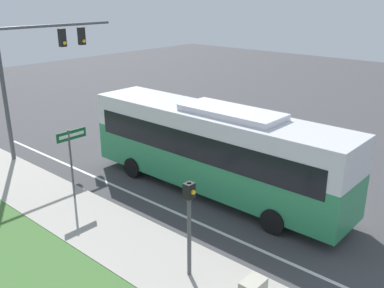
# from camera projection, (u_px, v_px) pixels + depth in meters

# --- Properties ---
(ground_plane) EXTENTS (80.00, 80.00, 0.00)m
(ground_plane) POSITION_uv_depth(u_px,v_px,m) (279.00, 199.00, 17.30)
(ground_plane) COLOR #424244
(sidewalk) EXTENTS (2.80, 80.00, 0.12)m
(sidewalk) POSITION_uv_depth(u_px,v_px,m) (173.00, 267.00, 12.90)
(sidewalk) COLOR #ADA89E
(sidewalk) RESTS_ON ground_plane
(lane_divider_near) EXTENTS (0.14, 30.00, 0.01)m
(lane_divider_near) POSITION_uv_depth(u_px,v_px,m) (225.00, 235.00, 14.76)
(lane_divider_near) COLOR silver
(lane_divider_near) RESTS_ON ground_plane
(bus) EXTENTS (2.59, 11.74, 3.74)m
(bus) POSITION_uv_depth(u_px,v_px,m) (213.00, 146.00, 17.27)
(bus) COLOR #2D8956
(bus) RESTS_ON ground_plane
(signal_gantry) EXTENTS (6.44, 0.41, 6.60)m
(signal_gantry) POSITION_uv_depth(u_px,v_px,m) (38.00, 61.00, 21.04)
(signal_gantry) COLOR #4C4C51
(signal_gantry) RESTS_ON ground_plane
(pedestrian_signal) EXTENTS (0.28, 0.34, 3.04)m
(pedestrian_signal) POSITION_uv_depth(u_px,v_px,m) (189.00, 215.00, 11.85)
(pedestrian_signal) COLOR #4C4C51
(pedestrian_signal) RESTS_ON ground_plane
(street_sign) EXTENTS (1.30, 0.08, 2.95)m
(street_sign) POSITION_uv_depth(u_px,v_px,m) (71.00, 152.00, 16.63)
(street_sign) COLOR #4C4C51
(street_sign) RESTS_ON ground_plane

